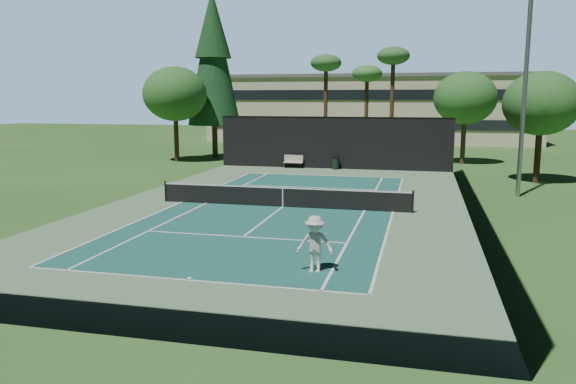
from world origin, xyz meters
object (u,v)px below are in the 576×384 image
Objects in this scene: tennis_ball_b at (238,200)px; tennis_ball_c at (332,201)px; trash_bin at (336,163)px; park_bench at (293,161)px; tennis_net at (283,196)px; tennis_ball_a at (15,271)px; tennis_ball_d at (256,187)px; player at (315,244)px.

tennis_ball_c is at bearing 8.63° from tennis_ball_b.
trash_bin is (3.03, 14.45, 0.45)m from tennis_ball_b.
park_bench is at bearing 111.07° from tennis_ball_c.
trash_bin reaches higher than tennis_ball_c.
trash_bin is at bearing 89.02° from tennis_net.
tennis_ball_a is at bearing -101.89° from tennis_ball_b.
tennis_ball_c is at bearing -35.04° from tennis_ball_d.
trash_bin reaches higher than tennis_ball_b.
park_bench is (-6.68, 25.86, -0.36)m from player.
trash_bin is (3.36, -0.07, -0.07)m from park_bench.
tennis_net is 167.36× the size of tennis_ball_d.
player is 26.00m from trash_bin.
tennis_ball_a is at bearing -169.73° from player.
park_bench is 1.59× the size of trash_bin.
player reaches higher than tennis_ball_d.
tennis_ball_d is 10.53m from trash_bin.
park_bench is 3.36m from trash_bin.
tennis_ball_c is 14.77m from park_bench.
tennis_ball_c is 13.84m from trash_bin.
tennis_ball_b is at bearing -88.72° from park_bench.
tennis_ball_b is 0.86× the size of tennis_ball_c.
player is 9.52m from tennis_ball_a.
trash_bin is at bearing 98.10° from tennis_ball_c.
park_bench reaches higher than tennis_ball_d.
player is at bearing 13.57° from tennis_ball_a.
park_bench is at bearing 178.73° from trash_bin.
park_bench reaches higher than trash_bin.
trash_bin is at bearing 78.13° from tennis_ball_a.
tennis_net is 16.02m from park_bench.
tennis_ball_c is at bearing -81.90° from trash_bin.
park_bench reaches higher than tennis_ball_a.
trash_bin reaches higher than tennis_ball_a.
tennis_net reaches higher than tennis_ball_b.
tennis_ball_d reaches higher than tennis_ball_b.
tennis_net is 13.65× the size of trash_bin.
tennis_ball_a is 28.63m from trash_bin.
tennis_ball_b is 5.04m from tennis_ball_c.
player is at bearing -83.50° from tennis_ball_c.
trash_bin is at bearing 71.26° from tennis_ball_d.
player is at bearing -70.48° from tennis_net.
player is 12.20m from tennis_ball_c.
tennis_net reaches higher than park_bench.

